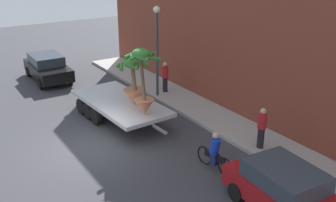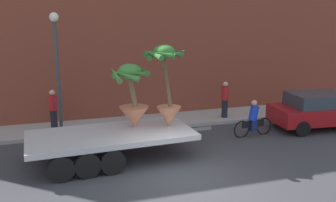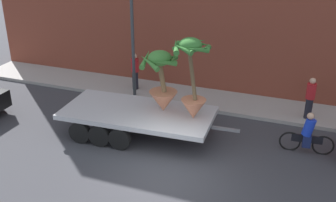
# 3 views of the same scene
# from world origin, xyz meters

# --- Properties ---
(ground_plane) EXTENTS (60.00, 60.00, 0.00)m
(ground_plane) POSITION_xyz_m (0.00, 0.00, 0.00)
(ground_plane) COLOR #38383D
(sidewalk) EXTENTS (24.00, 2.20, 0.15)m
(sidewalk) POSITION_xyz_m (0.00, 6.10, 0.07)
(sidewalk) COLOR #A39E99
(sidewalk) RESTS_ON ground
(flatbed_trailer) EXTENTS (6.61, 2.86, 0.98)m
(flatbed_trailer) POSITION_xyz_m (-2.19, 2.24, 0.77)
(flatbed_trailer) COLOR #B7BABF
(flatbed_trailer) RESTS_ON ground
(potted_palm_rear) EXTENTS (1.43, 1.39, 2.91)m
(potted_palm_rear) POSITION_xyz_m (0.07, 2.38, 2.48)
(potted_palm_rear) COLOR #C17251
(potted_palm_rear) RESTS_ON flatbed_trailer
(potted_palm_middle) EXTENTS (1.42, 1.48, 2.28)m
(potted_palm_middle) POSITION_xyz_m (-1.12, 2.58, 2.06)
(potted_palm_middle) COLOR #C17251
(potted_palm_middle) RESTS_ON flatbed_trailer
(cyclist) EXTENTS (1.84, 0.38, 1.54)m
(cyclist) POSITION_xyz_m (4.02, 3.13, 0.67)
(cyclist) COLOR black
(cyclist) RESTS_ON ground
(pedestrian_near_gate) EXTENTS (0.36, 0.36, 1.71)m
(pedestrian_near_gate) POSITION_xyz_m (3.92, 5.60, 1.04)
(pedestrian_near_gate) COLOR black
(pedestrian_near_gate) RESTS_ON sidewalk
(pedestrian_far_left) EXTENTS (0.36, 0.36, 1.71)m
(pedestrian_far_left) POSITION_xyz_m (-3.79, 5.97, 1.04)
(pedestrian_far_left) COLOR black
(pedestrian_far_left) RESTS_ON sidewalk
(street_lamp) EXTENTS (0.36, 0.36, 4.83)m
(street_lamp) POSITION_xyz_m (-3.52, 5.30, 3.23)
(street_lamp) COLOR #383D42
(street_lamp) RESTS_ON sidewalk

